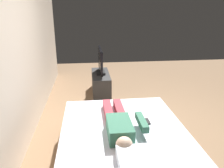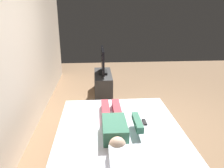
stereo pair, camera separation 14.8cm
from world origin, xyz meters
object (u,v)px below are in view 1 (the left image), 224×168
at_px(bed, 124,149).
at_px(pillow, 137,164).
at_px(tv_stand, 101,83).
at_px(person, 119,124).
at_px(tv, 100,62).
at_px(remote, 148,121).

distance_m(bed, pillow, 0.78).
xyz_separation_m(bed, pillow, (-0.70, 0.00, 0.34)).
bearing_deg(tv_stand, person, -178.78).
relative_size(tv_stand, tv, 1.25).
bearing_deg(person, remote, -69.53).
relative_size(bed, remote, 13.58).
relative_size(bed, tv_stand, 1.85).
height_order(bed, tv, tv).
xyz_separation_m(pillow, remote, (0.88, -0.34, -0.05)).
height_order(bed, tv_stand, bed).
bearing_deg(bed, remote, -62.37).
bearing_deg(pillow, tv_stand, 2.00).
xyz_separation_m(person, remote, (0.15, -0.40, -0.07)).
bearing_deg(tv, person, -178.78).
bearing_deg(bed, tv_stand, 2.53).
height_order(remote, tv, tv).
height_order(pillow, tv_stand, pillow).
bearing_deg(tv_stand, remote, -169.42).
xyz_separation_m(pillow, tv, (3.35, 0.12, 0.18)).
bearing_deg(remote, tv, 10.58).
xyz_separation_m(bed, tv, (2.65, 0.12, 0.52)).
height_order(remote, tv_stand, remote).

